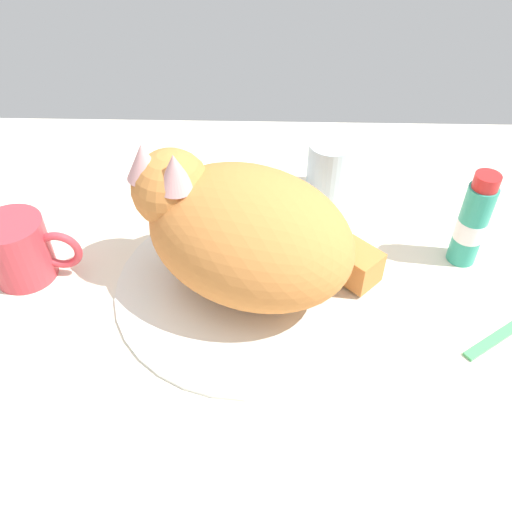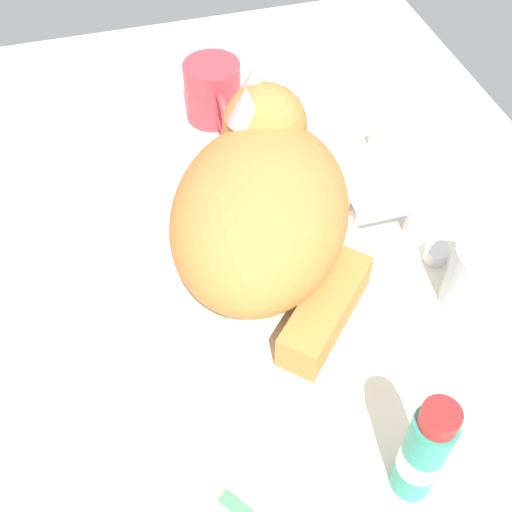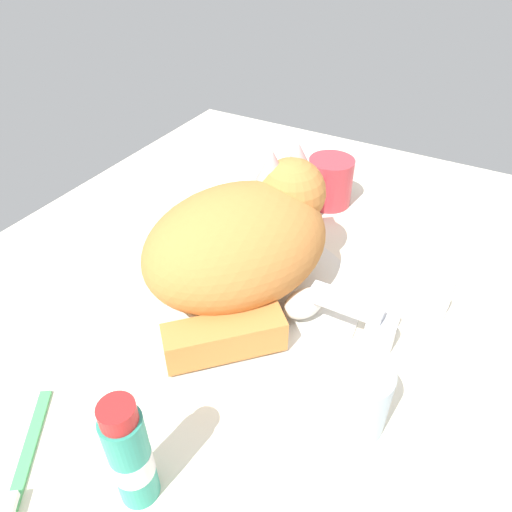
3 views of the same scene
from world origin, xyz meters
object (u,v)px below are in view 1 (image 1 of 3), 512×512
(cat, at_px, (242,229))
(toothpaste_bottle, at_px, (472,222))
(coffee_mug, at_px, (21,250))
(faucet, at_px, (254,183))
(rinse_cup, at_px, (329,168))
(soap_bar, at_px, (173,167))

(cat, distance_m, toothpaste_bottle, 0.29)
(coffee_mug, bearing_deg, cat, -1.87)
(faucet, bearing_deg, rinse_cup, 11.34)
(faucet, xyz_separation_m, soap_bar, (-0.12, 0.04, -0.00))
(coffee_mug, height_order, toothpaste_bottle, toothpaste_bottle)
(faucet, xyz_separation_m, rinse_cup, (0.11, 0.02, 0.01))
(cat, xyz_separation_m, coffee_mug, (-0.27, 0.01, -0.05))
(soap_bar, height_order, toothpaste_bottle, toothpaste_bottle)
(faucet, relative_size, toothpaste_bottle, 0.91)
(rinse_cup, bearing_deg, soap_bar, 175.01)
(cat, relative_size, soap_bar, 4.56)
(soap_bar, bearing_deg, rinse_cup, -4.99)
(faucet, relative_size, cat, 0.38)
(faucet, height_order, coffee_mug, coffee_mug)
(faucet, xyz_separation_m, toothpaste_bottle, (0.27, -0.12, 0.03))
(faucet, distance_m, coffee_mug, 0.33)
(faucet, relative_size, soap_bar, 1.71)
(cat, height_order, soap_bar, cat)
(coffee_mug, distance_m, rinse_cup, 0.43)
(faucet, distance_m, soap_bar, 0.13)
(cat, bearing_deg, faucet, 87.27)
(coffee_mug, relative_size, rinse_cup, 1.44)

